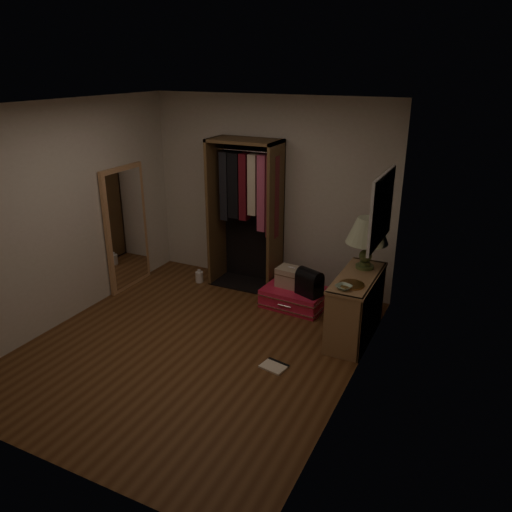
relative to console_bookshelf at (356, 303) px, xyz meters
name	(u,v)px	position (x,y,z in m)	size (l,w,h in m)	color
ground	(195,345)	(-1.54, -1.03, -0.40)	(4.00, 4.00, 0.00)	#533017
room_walls	(197,217)	(-1.46, -0.99, 1.10)	(3.52, 4.02, 2.60)	beige
console_bookshelf	(356,303)	(0.00, 0.00, 0.00)	(0.42, 1.12, 0.75)	#9A714A
open_wardrobe	(248,202)	(-1.76, 0.74, 0.80)	(0.96, 0.50, 2.05)	brown
floor_mirror	(126,228)	(-3.24, -0.03, 0.45)	(0.06, 0.80, 1.70)	tan
pink_suitcase	(294,297)	(-0.90, 0.37, -0.28)	(0.84, 0.63, 0.24)	red
train_case	(291,277)	(-0.97, 0.43, -0.03)	(0.39, 0.29, 0.27)	tan
black_bag	(310,282)	(-0.68, 0.29, 0.02)	(0.37, 0.31, 0.34)	black
table_lamp	(368,232)	(0.00, 0.24, 0.79)	(0.59, 0.59, 0.60)	#435328
brass_tray	(352,285)	(0.00, -0.30, 0.36)	(0.31, 0.31, 0.02)	#AE7D43
ceramic_bowl	(344,287)	(-0.05, -0.42, 0.37)	(0.16, 0.16, 0.04)	#97B59B
white_jug	(199,277)	(-2.42, 0.47, -0.32)	(0.12, 0.12, 0.19)	silver
floor_book	(275,366)	(-0.56, -1.02, -0.39)	(0.29, 0.25, 0.02)	#EFE3C9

